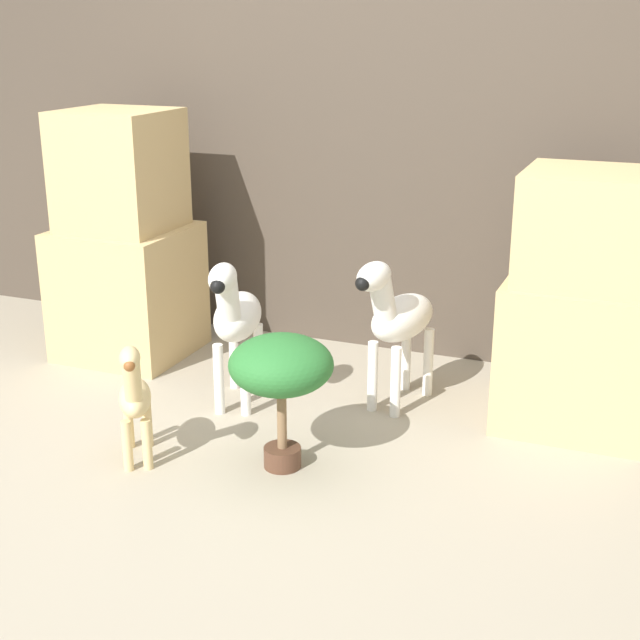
% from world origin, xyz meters
% --- Properties ---
extents(ground_plane, '(14.00, 14.00, 0.00)m').
position_xyz_m(ground_plane, '(0.00, 0.00, 0.00)').
color(ground_plane, '#9E937F').
extents(wall_back, '(6.40, 0.08, 2.20)m').
position_xyz_m(wall_back, '(0.00, 1.61, 1.10)').
color(wall_back, '#473D33').
rests_on(wall_back, ground_plane).
extents(rock_pillar_left, '(0.57, 0.56, 1.16)m').
position_xyz_m(rock_pillar_left, '(-1.04, 1.06, 0.53)').
color(rock_pillar_left, tan).
rests_on(rock_pillar_left, ground_plane).
extents(rock_pillar_right, '(0.57, 0.56, 1.01)m').
position_xyz_m(rock_pillar_right, '(1.04, 1.06, 0.47)').
color(rock_pillar_right, tan).
rests_on(rock_pillar_right, ground_plane).
extents(zebra_right, '(0.27, 0.54, 0.66)m').
position_xyz_m(zebra_right, '(0.34, 0.92, 0.39)').
color(zebra_right, white).
rests_on(zebra_right, ground_plane).
extents(zebra_left, '(0.27, 0.54, 0.66)m').
position_xyz_m(zebra_left, '(-0.28, 0.68, 0.39)').
color(zebra_left, white).
rests_on(zebra_left, ground_plane).
extents(giraffe_figurine, '(0.28, 0.37, 0.50)m').
position_xyz_m(giraffe_figurine, '(-0.38, 0.09, 0.26)').
color(giraffe_figurine, '#E0C184').
rests_on(giraffe_figurine, ground_plane).
extents(potted_palm_front, '(0.37, 0.37, 0.50)m').
position_xyz_m(potted_palm_front, '(0.12, 0.25, 0.38)').
color(potted_palm_front, '#513323').
rests_on(potted_palm_front, ground_plane).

